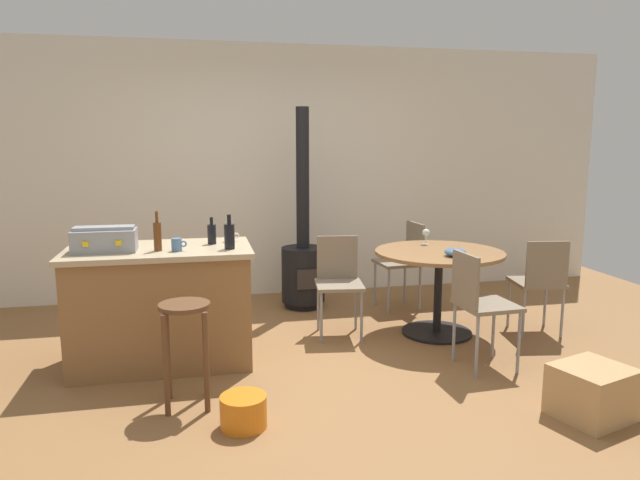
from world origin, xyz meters
The scene contains 20 objects.
ground_plane centered at (0.00, 0.00, 0.00)m, with size 8.80×8.80×0.00m, color olive.
back_wall centered at (0.00, 2.32, 1.35)m, with size 8.00×0.10×2.70m, color silver.
kitchen_island centered at (-1.00, 0.41, 0.45)m, with size 1.36×0.78×0.89m.
wooden_stool centered at (-0.81, -0.39, 0.49)m, with size 0.32×0.32×0.68m.
dining_table centered at (1.33, 0.59, 0.57)m, with size 1.11×1.11×0.74m.
folding_chair_near centered at (0.48, 0.78, 0.51)m, with size 0.45×0.45×0.86m.
folding_chair_far centered at (1.30, -0.21, 0.53)m, with size 0.42×0.42×0.88m.
folding_chair_left centered at (2.18, 0.38, 0.50)m, with size 0.46×0.46×0.85m.
folding_chair_right centered at (1.32, 1.42, 0.52)m, with size 0.44×0.44×0.87m.
wood_stove centered at (0.33, 1.67, 0.48)m, with size 0.44×0.45×2.01m.
toolbox centered at (-1.36, 0.34, 0.98)m, with size 0.44×0.25×0.18m.
bottle_0 centered at (-0.60, 0.50, 0.97)m, with size 0.07×0.07×0.21m.
bottle_1 centered at (-0.99, 0.30, 1.01)m, with size 0.06×0.06×0.29m.
bottle_2 centered at (-0.48, 0.26, 0.99)m, with size 0.08×0.08×0.26m.
cup_0 centered at (-0.86, 0.25, 0.94)m, with size 0.11×0.07×0.09m.
cup_1 centered at (-0.46, 0.59, 0.93)m, with size 0.11×0.08×0.08m.
wine_glass centered at (1.34, 0.92, 0.85)m, with size 0.07×0.07×0.14m.
serving_bowl centered at (1.36, 0.35, 0.78)m, with size 0.18×0.18×0.07m, color #4C7099.
cardboard_box centered at (1.62, -1.08, 0.16)m, with size 0.43×0.39×0.32m, color tan.
plastic_bucket centered at (-0.48, -0.76, 0.10)m, with size 0.28×0.28×0.20m, color orange.
Camera 1 is at (-0.71, -3.98, 1.68)m, focal length 32.38 mm.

